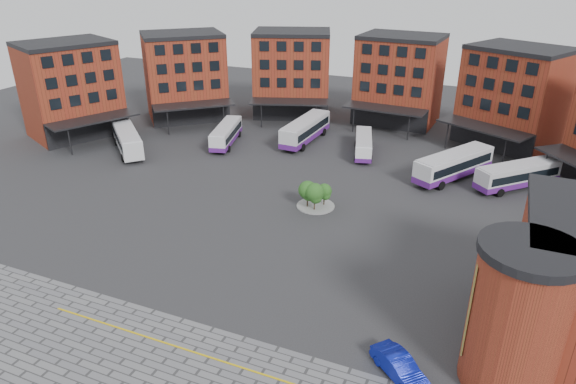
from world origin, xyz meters
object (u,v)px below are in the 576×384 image
at_px(tree_island, 314,193).
at_px(bus_e, 454,165).
at_px(bus_b, 226,134).
at_px(bus_c, 305,130).
at_px(bus_f, 518,175).
at_px(bus_a, 127,139).
at_px(blue_car, 399,367).
at_px(bus_d, 363,144).

bearing_deg(tree_island, bus_e, 48.08).
xyz_separation_m(bus_b, bus_e, (33.52, -0.31, 0.29)).
xyz_separation_m(tree_island, bus_c, (-9.27, 21.10, 0.05)).
bearing_deg(bus_c, bus_f, -8.08).
relative_size(bus_a, bus_c, 0.82).
distance_m(bus_b, blue_car, 50.70).
height_order(bus_d, blue_car, bus_d).
xyz_separation_m(bus_c, bus_e, (22.79, -6.04, -0.01)).
relative_size(bus_e, blue_car, 2.57).
bearing_deg(bus_c, bus_a, -144.20).
bearing_deg(tree_island, bus_b, 142.45).
height_order(bus_c, bus_e, bus_c).
bearing_deg(bus_d, bus_c, 154.27).
bearing_deg(bus_a, bus_c, -14.26).
relative_size(bus_b, bus_c, 0.86).
relative_size(tree_island, bus_d, 0.44).
bearing_deg(bus_a, blue_car, -78.87).
relative_size(bus_a, blue_car, 2.20).
xyz_separation_m(bus_d, bus_f, (20.73, -4.24, 0.25)).
xyz_separation_m(bus_b, bus_f, (41.17, -0.29, 0.11)).
relative_size(bus_f, blue_car, 2.07).
bearing_deg(tree_island, bus_c, 113.72).
height_order(bus_a, blue_car, bus_a).
bearing_deg(bus_d, bus_f, -26.92).
height_order(bus_b, bus_f, bus_f).
xyz_separation_m(bus_c, blue_car, (23.63, -42.99, -1.15)).
height_order(bus_b, bus_d, bus_b).
distance_m(bus_d, blue_car, 43.51).
distance_m(tree_island, bus_c, 23.05).
distance_m(bus_f, blue_car, 37.61).
bearing_deg(bus_b, tree_island, -52.23).
bearing_deg(bus_c, tree_island, -63.17).
bearing_deg(blue_car, bus_b, 82.88).
relative_size(bus_a, bus_b, 0.96).
distance_m(bus_a, bus_f, 53.45).
distance_m(bus_b, bus_f, 41.17).
distance_m(tree_island, bus_b, 25.23).
distance_m(bus_a, bus_e, 45.91).
relative_size(bus_b, bus_f, 1.10).
xyz_separation_m(bus_c, bus_d, (9.70, -1.78, -0.44)).
xyz_separation_m(bus_a, bus_c, (22.35, 14.35, -0.06)).
relative_size(tree_island, bus_a, 0.42).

